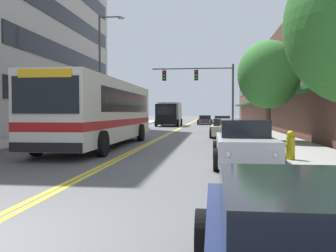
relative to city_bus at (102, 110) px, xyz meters
name	(u,v)px	position (x,y,z in m)	size (l,w,h in m)	color
ground_plane	(182,127)	(2.07, 23.43, -1.79)	(240.00, 240.00, 0.00)	#565659
sidewalk_left	(120,126)	(-4.93, 23.43, -1.72)	(2.99, 106.00, 0.14)	#9E9B96
sidewalk_right	(245,127)	(9.06, 23.43, -1.72)	(2.99, 106.00, 0.14)	#9E9B96
centre_line	(182,127)	(2.07, 23.43, -1.79)	(0.34, 106.00, 0.01)	yellow
office_tower_left	(4,3)	(-12.66, 12.94, 9.42)	(12.08, 22.88, 22.42)	#BCB7AD
storefront_row_right	(300,88)	(14.79, 23.43, 2.51)	(9.10, 68.00, 8.60)	brown
city_bus	(102,110)	(0.00, 0.00, 0.00)	(2.92, 12.58, 3.17)	silver
car_black_parked_left_near	(135,122)	(-2.38, 19.45, -1.14)	(2.17, 4.63, 1.41)	black
car_slate_blue_parked_left_far	(114,127)	(-2.25, 10.53, -1.23)	(2.09, 4.82, 1.17)	#475675
car_champagne_parked_right_mid	(225,128)	(6.34, 7.54, -1.21)	(2.14, 4.47, 1.25)	beige
car_white_parked_right_far	(222,123)	(6.43, 19.27, -1.17)	(2.00, 4.63, 1.33)	white
car_silver_parked_right_end	(244,144)	(6.47, -5.78, -1.12)	(1.99, 4.83, 1.45)	#B7B7BC
car_dark_grey_moving_lead	(205,120)	(4.48, 33.38, -1.20)	(2.06, 4.86, 1.26)	#38383D
box_truck	(169,114)	(0.19, 27.70, -0.28)	(2.80, 7.00, 2.87)	black
traffic_signal_mast	(204,83)	(4.66, 15.66, 2.51)	(7.33, 0.38, 5.96)	#47474C
street_lamp_left_far	(103,65)	(-2.99, 10.20, 3.54)	(2.08, 0.28, 9.16)	#47474C
street_tree_right_mid	(269,75)	(8.53, 3.07, 1.96)	(3.42, 3.42, 5.51)	brown
fire_hydrant	(291,145)	(8.01, -5.43, -1.18)	(0.36, 0.28, 0.95)	yellow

